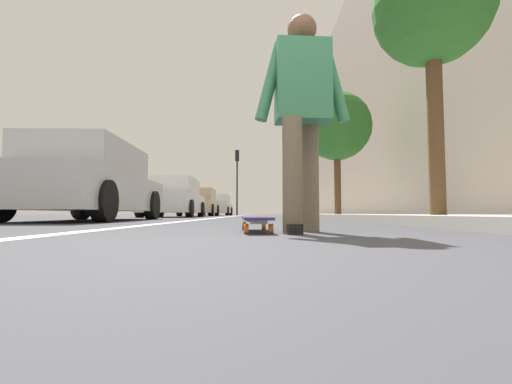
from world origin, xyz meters
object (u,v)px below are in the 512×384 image
object	(u,v)px
parked_car_near	(90,184)
parked_car_mid	(173,199)
street_tree_near	(432,10)
skateboard	(256,220)
skater_person	(302,107)
parked_car_end	(218,206)
parked_car_far	(200,203)
traffic_light	(237,171)
street_tree_mid	(337,127)

from	to	relation	value
parked_car_near	parked_car_mid	size ratio (longest dim) A/B	1.09
street_tree_near	skateboard	bearing A→B (deg)	135.55
skateboard	street_tree_near	distance (m)	5.30
skateboard	skater_person	size ratio (longest dim) A/B	0.52
skateboard	parked_car_end	size ratio (longest dim) A/B	0.20
skateboard	parked_car_far	xyz separation A→B (m)	(16.51, 3.34, 0.61)
traffic_light	parked_car_end	bearing A→B (deg)	94.58
skateboard	parked_car_far	size ratio (longest dim) A/B	0.19
parked_car_mid	traffic_light	size ratio (longest dim) A/B	0.88
parked_car_mid	parked_car_near	bearing A→B (deg)	-179.74
parked_car_mid	skateboard	bearing A→B (deg)	-162.72
skater_person	parked_car_far	bearing A→B (deg)	12.49
parked_car_mid	street_tree_near	xyz separation A→B (m)	(-7.85, -6.20, 2.78)
parked_car_far	street_tree_mid	xyz separation A→B (m)	(-6.28, -6.20, 2.66)
parked_car_mid	street_tree_mid	bearing A→B (deg)	-94.82
street_tree_near	parked_car_end	bearing A→B (deg)	16.72
skater_person	street_tree_near	distance (m)	4.71
parked_car_far	street_tree_mid	bearing A→B (deg)	-135.35
parked_car_near	street_tree_mid	bearing A→B (deg)	-45.18
parked_car_far	skateboard	bearing A→B (deg)	-168.55
parked_car_mid	street_tree_mid	xyz separation A→B (m)	(-0.52, -6.20, 2.66)
parked_car_far	parked_car_end	size ratio (longest dim) A/B	1.08
street_tree_near	street_tree_mid	size ratio (longest dim) A/B	0.96
skater_person	street_tree_mid	bearing A→B (deg)	-13.59
parked_car_mid	street_tree_near	world-z (taller)	street_tree_near
parked_car_end	traffic_light	bearing A→B (deg)	-85.42
parked_car_mid	street_tree_near	distance (m)	10.38
parked_car_end	parked_car_far	bearing A→B (deg)	177.92
parked_car_near	street_tree_near	xyz separation A→B (m)	(-1.19, -6.17, 2.76)
parked_car_near	traffic_light	world-z (taller)	traffic_light
traffic_light	street_tree_near	size ratio (longest dim) A/B	1.07
parked_car_end	traffic_light	xyz separation A→B (m)	(0.11, -1.39, 2.57)
parked_car_end	traffic_light	distance (m)	2.92
skateboard	parked_car_end	bearing A→B (deg)	7.79
skater_person	street_tree_mid	world-z (taller)	street_tree_mid
skater_person	parked_car_far	xyz separation A→B (m)	(16.66, 3.69, -0.24)
parked_car_mid	parked_car_end	bearing A→B (deg)	-1.09
skateboard	street_tree_near	size ratio (longest dim) A/B	0.19
skater_person	traffic_light	distance (m)	23.26
skater_person	parked_car_near	size ratio (longest dim) A/B	0.36
parked_car_end	street_tree_near	xyz separation A→B (m)	(-19.88, -5.97, 2.78)
skater_person	street_tree_near	world-z (taller)	street_tree_near
parked_car_far	traffic_light	size ratio (longest dim) A/B	0.95
parked_car_end	parked_car_mid	bearing A→B (deg)	178.91
parked_car_far	traffic_light	bearing A→B (deg)	-14.19
parked_car_end	parked_car_near	bearing A→B (deg)	179.39
parked_car_end	street_tree_near	bearing A→B (deg)	-163.28
parked_car_mid	parked_car_far	world-z (taller)	parked_car_mid
street_tree_near	parked_car_near	bearing A→B (deg)	79.09
skateboard	skater_person	world-z (taller)	skater_person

